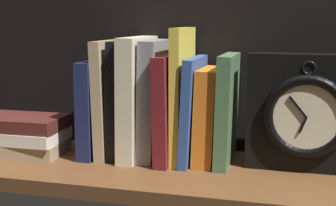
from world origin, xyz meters
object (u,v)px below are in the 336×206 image
(book_black_skeptic, at_px, (122,99))
(book_stack_side, at_px, (22,134))
(book_blue_modern, at_px, (193,109))
(framed_clock, at_px, (306,113))
(book_orange_pandolfini, at_px, (209,115))
(book_gray_chess, at_px, (155,100))
(book_navy_bierce, at_px, (98,107))
(book_tan_shortstories, at_px, (110,98))
(book_maroon_dawkins, at_px, (170,107))
(book_cream_twain, at_px, (137,97))
(book_green_romantic, at_px, (227,109))
(book_yellow_seinlanguage, at_px, (183,95))

(book_black_skeptic, xyz_separation_m, book_stack_side, (-0.19, -0.05, -0.07))
(book_blue_modern, height_order, framed_clock, framed_clock)
(book_black_skeptic, distance_m, book_orange_pandolfini, 0.17)
(book_gray_chess, relative_size, book_blue_modern, 1.16)
(book_navy_bierce, relative_size, book_black_skeptic, 0.83)
(book_tan_shortstories, xyz_separation_m, book_orange_pandolfini, (0.19, 0.00, -0.02))
(book_maroon_dawkins, bearing_deg, book_tan_shortstories, 180.00)
(book_cream_twain, relative_size, book_green_romantic, 1.15)
(book_orange_pandolfini, relative_size, book_green_romantic, 0.87)
(book_black_skeptic, xyz_separation_m, framed_clock, (0.34, -0.01, -0.01))
(book_blue_modern, xyz_separation_m, book_stack_side, (-0.33, -0.05, -0.06))
(book_green_romantic, bearing_deg, book_cream_twain, 180.00)
(book_navy_bierce, relative_size, book_maroon_dawkins, 0.93)
(book_navy_bierce, relative_size, book_cream_twain, 0.80)
(book_tan_shortstories, distance_m, book_stack_side, 0.19)
(book_gray_chess, xyz_separation_m, book_stack_side, (-0.26, -0.05, -0.07))
(book_navy_bierce, relative_size, framed_clock, 0.90)
(book_cream_twain, bearing_deg, book_gray_chess, 0.00)
(book_black_skeptic, bearing_deg, book_maroon_dawkins, 0.00)
(book_black_skeptic, xyz_separation_m, book_yellow_seinlanguage, (0.12, 0.00, 0.01))
(book_navy_bierce, bearing_deg, book_blue_modern, 0.00)
(book_gray_chess, relative_size, book_stack_side, 1.23)
(book_blue_modern, bearing_deg, book_maroon_dawkins, 180.00)
(book_navy_bierce, relative_size, book_stack_side, 1.01)
(book_cream_twain, distance_m, book_maroon_dawkins, 0.07)
(book_tan_shortstories, xyz_separation_m, book_yellow_seinlanguage, (0.14, 0.00, 0.01))
(book_gray_chess, distance_m, framed_clock, 0.28)
(book_gray_chess, height_order, book_orange_pandolfini, book_gray_chess)
(book_cream_twain, relative_size, book_gray_chess, 1.02)
(book_navy_bierce, relative_size, book_gray_chess, 0.82)
(book_yellow_seinlanguage, xyz_separation_m, book_blue_modern, (0.02, 0.00, -0.03))
(book_maroon_dawkins, xyz_separation_m, book_orange_pandolfini, (0.07, 0.00, -0.01))
(book_stack_side, bearing_deg, framed_clock, 4.48)
(book_stack_side, bearing_deg, book_blue_modern, 8.09)
(book_navy_bierce, relative_size, book_tan_shortstories, 0.83)
(book_yellow_seinlanguage, xyz_separation_m, book_orange_pandolfini, (0.05, 0.00, -0.04))
(book_navy_bierce, height_order, book_cream_twain, book_cream_twain)
(book_cream_twain, relative_size, book_stack_side, 1.26)
(book_yellow_seinlanguage, relative_size, book_orange_pandolfini, 1.42)
(book_tan_shortstories, bearing_deg, book_stack_side, -164.27)
(book_stack_side, bearing_deg, book_black_skeptic, 13.79)
(book_cream_twain, bearing_deg, book_blue_modern, 0.00)
(framed_clock, xyz_separation_m, book_stack_side, (-0.53, -0.04, -0.06))
(book_stack_side, bearing_deg, book_yellow_seinlanguage, 8.61)
(book_stack_side, bearing_deg, book_orange_pandolfini, 7.43)
(book_black_skeptic, bearing_deg, book_orange_pandolfini, 0.00)
(book_cream_twain, bearing_deg, book_yellow_seinlanguage, 0.00)
(book_maroon_dawkins, relative_size, book_yellow_seinlanguage, 0.80)
(book_navy_bierce, height_order, book_tan_shortstories, book_tan_shortstories)
(book_blue_modern, bearing_deg, book_green_romantic, 0.00)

